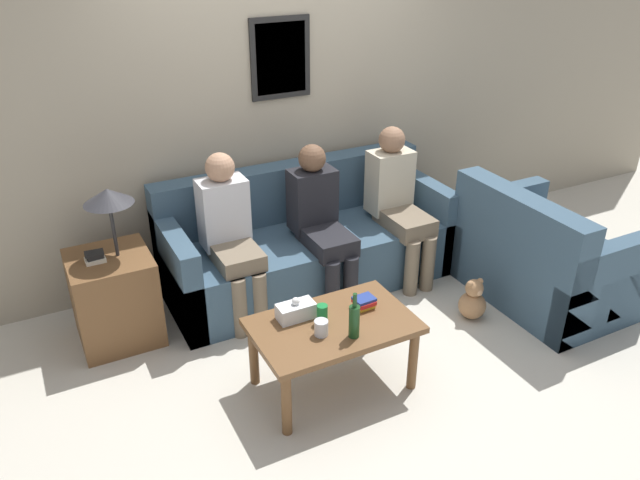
# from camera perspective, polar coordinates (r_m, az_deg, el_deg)

# --- Properties ---
(ground_plane) EXTENTS (16.00, 16.00, 0.00)m
(ground_plane) POSITION_cam_1_polar(r_m,az_deg,el_deg) (4.73, 1.62, -6.45)
(ground_plane) COLOR beige
(wall_back) EXTENTS (9.00, 0.08, 2.60)m
(wall_back) POSITION_cam_1_polar(r_m,az_deg,el_deg) (4.99, -3.70, 11.86)
(wall_back) COLOR #9E937F
(wall_back) RESTS_ON ground_plane
(couch_main) EXTENTS (2.26, 0.87, 0.91)m
(couch_main) POSITION_cam_1_polar(r_m,az_deg,el_deg) (4.96, -1.20, -0.42)
(couch_main) COLOR #385166
(couch_main) RESTS_ON ground_plane
(couch_side) EXTENTS (0.87, 1.23, 0.91)m
(couch_side) POSITION_cam_1_polar(r_m,az_deg,el_deg) (5.02, 19.59, -1.77)
(couch_side) COLOR #385166
(couch_side) RESTS_ON ground_plane
(coffee_table) EXTENTS (0.98, 0.61, 0.47)m
(coffee_table) POSITION_cam_1_polar(r_m,az_deg,el_deg) (3.82, 1.21, -8.43)
(coffee_table) COLOR brown
(coffee_table) RESTS_ON ground_plane
(side_table_with_lamp) EXTENTS (0.54, 0.54, 1.12)m
(side_table_with_lamp) POSITION_cam_1_polar(r_m,az_deg,el_deg) (4.49, -18.28, -4.61)
(side_table_with_lamp) COLOR brown
(side_table_with_lamp) RESTS_ON ground_plane
(wine_bottle) EXTENTS (0.06, 0.06, 0.29)m
(wine_bottle) POSITION_cam_1_polar(r_m,az_deg,el_deg) (3.61, 3.15, -7.35)
(wine_bottle) COLOR #19421E
(wine_bottle) RESTS_ON coffee_table
(drinking_glass) EXTENTS (0.08, 0.08, 0.10)m
(drinking_glass) POSITION_cam_1_polar(r_m,az_deg,el_deg) (3.65, 0.11, -8.03)
(drinking_glass) COLOR silver
(drinking_glass) RESTS_ON coffee_table
(book_stack) EXTENTS (0.13, 0.12, 0.07)m
(book_stack) POSITION_cam_1_polar(r_m,az_deg,el_deg) (3.91, 4.05, -5.70)
(book_stack) COLOR gold
(book_stack) RESTS_ON coffee_table
(soda_can) EXTENTS (0.07, 0.07, 0.12)m
(soda_can) POSITION_cam_1_polar(r_m,az_deg,el_deg) (3.75, 0.21, -6.79)
(soda_can) COLOR #197A38
(soda_can) RESTS_ON coffee_table
(tissue_box) EXTENTS (0.23, 0.12, 0.14)m
(tissue_box) POSITION_cam_1_polar(r_m,az_deg,el_deg) (3.79, -2.21, -6.47)
(tissue_box) COLOR silver
(tissue_box) RESTS_ON coffee_table
(person_left) EXTENTS (0.34, 0.60, 1.21)m
(person_left) POSITION_cam_1_polar(r_m,az_deg,el_deg) (4.45, -8.24, 0.78)
(person_left) COLOR #756651
(person_left) RESTS_ON ground_plane
(person_middle) EXTENTS (0.34, 0.64, 1.18)m
(person_middle) POSITION_cam_1_polar(r_m,az_deg,el_deg) (4.64, 0.04, 2.00)
(person_middle) COLOR black
(person_middle) RESTS_ON ground_plane
(person_right) EXTENTS (0.34, 0.64, 1.21)m
(person_right) POSITION_cam_1_polar(r_m,az_deg,el_deg) (4.97, 7.14, 3.75)
(person_right) COLOR #756651
(person_right) RESTS_ON ground_plane
(teddy_bear) EXTENTS (0.20, 0.20, 0.32)m
(teddy_bear) POSITION_cam_1_polar(r_m,az_deg,el_deg) (4.72, 13.79, -5.45)
(teddy_bear) COLOR #A87A51
(teddy_bear) RESTS_ON ground_plane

